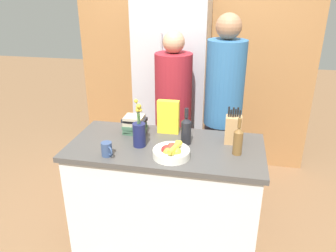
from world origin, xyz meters
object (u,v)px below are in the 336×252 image
Objects in this scene: knife_block at (233,129)px; cereal_box at (168,117)px; person_in_blue at (223,106)px; bottle_oil at (186,130)px; refrigerator at (173,89)px; coffee_mug at (107,149)px; bottle_vinegar at (238,140)px; person_at_sink at (173,111)px; flower_vase at (139,132)px; fruit_bowl at (171,152)px; book_stack at (134,125)px.

cereal_box is at bearing 170.49° from knife_block.
knife_block is at bearing -54.72° from person_in_blue.
bottle_oil is (0.17, -0.18, -0.02)m from cereal_box.
bottle_oil is (0.32, -1.13, 0.03)m from refrigerator.
coffee_mug is at bearing -125.45° from cereal_box.
bottle_vinegar is 0.64m from person_in_blue.
person_at_sink is at bearing -78.69° from refrigerator.
person_in_blue reaches higher than flower_vase.
person_in_blue reaches higher than fruit_bowl.
flower_vase reaches higher than bottle_vinegar.
refrigerator is at bearing 119.89° from bottle_vinegar.
refrigerator is 6.73× the size of knife_block.
cereal_box is 0.56m from person_in_blue.
bottle_oil reaches higher than bottle_vinegar.
cereal_box reaches higher than book_stack.
bottle_oil is (-0.35, -0.09, 0.00)m from knife_block.
cereal_box is 0.28m from book_stack.
cereal_box is (-0.11, 0.41, 0.10)m from fruit_bowl.
flower_vase is 0.72m from bottle_vinegar.
bottle_vinegar is (0.82, -0.20, 0.03)m from book_stack.
refrigerator reaches higher than fruit_bowl.
fruit_bowl is 0.85m from person_at_sink.
cereal_box is at bearing 54.55° from coffee_mug.
flower_vase is 0.20× the size of person_in_blue.
person_at_sink reaches higher than bottle_vinegar.
bottle_oil is at bearing -45.66° from cereal_box.
person_in_blue is at bearing -7.86° from person_at_sink.
person_at_sink reaches higher than book_stack.
bottle_oil is at bearing 74.08° from fruit_bowl.
cereal_box is 1.00× the size of bottle_vinegar.
bottle_oil is at bearing 17.67° from flower_vase.
fruit_bowl is (0.25, -1.36, -0.04)m from refrigerator.
coffee_mug is at bearing -149.36° from bottle_oil.
refrigerator is at bearing 89.15° from flower_vase.
cereal_box is at bearing 60.11° from flower_vase.
refrigerator is 1.45m from coffee_mug.
fruit_bowl is 0.92× the size of bottle_oil.
refrigerator reaches higher than cereal_box.
book_stack is at bearing -96.78° from refrigerator.
refrigerator is 1.41m from bottle_vinegar.
bottle_vinegar is 0.92m from person_at_sink.
bottle_oil is at bearing -70.58° from person_at_sink.
refrigerator reaches higher than coffee_mug.
refrigerator is 19.15× the size of coffee_mug.
knife_block is 0.76m from person_at_sink.
bottle_oil is (0.44, -0.11, 0.04)m from book_stack.
coffee_mug is 0.60m from bottle_oil.
person_in_blue is at bearing 67.67° from fruit_bowl.
person_at_sink is (-0.14, 0.83, -0.01)m from fruit_bowl.
refrigerator reaches higher than bottle_vinegar.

